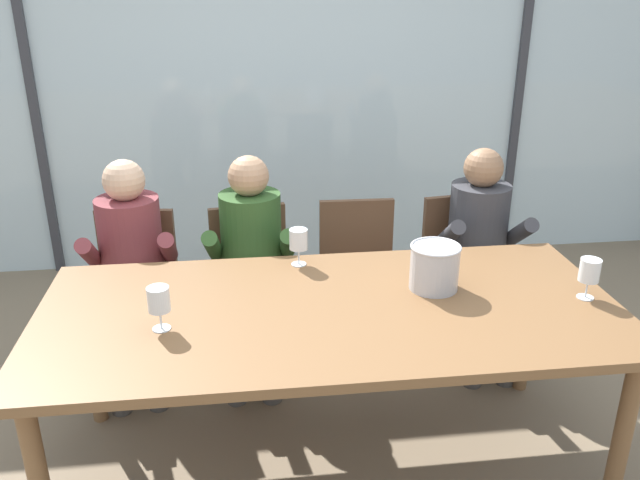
# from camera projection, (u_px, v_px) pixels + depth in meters

# --- Properties ---
(ground) EXTENTS (14.00, 14.00, 0.00)m
(ground) POSITION_uv_depth(u_px,v_px,m) (307.00, 344.00, 3.83)
(ground) COLOR #847056
(window_glass_panel) EXTENTS (7.55, 0.03, 2.60)m
(window_glass_panel) POSITION_uv_depth(u_px,v_px,m) (286.00, 87.00, 4.53)
(window_glass_panel) COLOR silver
(window_glass_panel) RESTS_ON ground
(window_mullion_left) EXTENTS (0.06, 0.06, 2.60)m
(window_mullion_left) POSITION_uv_depth(u_px,v_px,m) (32.00, 92.00, 4.31)
(window_mullion_left) COLOR #38383D
(window_mullion_left) RESTS_ON ground
(window_mullion_right) EXTENTS (0.06, 0.06, 2.60)m
(window_mullion_right) POSITION_uv_depth(u_px,v_px,m) (519.00, 83.00, 4.70)
(window_mullion_right) COLOR #38383D
(window_mullion_right) RESTS_ON ground
(hillside_vineyard) EXTENTS (13.55, 2.40, 1.43)m
(hillside_vineyard) POSITION_uv_depth(u_px,v_px,m) (268.00, 97.00, 7.54)
(hillside_vineyard) COLOR #477A38
(hillside_vineyard) RESTS_ON ground
(dining_table) EXTENTS (2.35, 1.07, 0.78)m
(dining_table) POSITION_uv_depth(u_px,v_px,m) (330.00, 322.00, 2.64)
(dining_table) COLOR brown
(dining_table) RESTS_ON ground
(chair_near_curtain) EXTENTS (0.49, 0.49, 0.86)m
(chair_near_curtain) POSITION_uv_depth(u_px,v_px,m) (135.00, 280.00, 3.49)
(chair_near_curtain) COLOR brown
(chair_near_curtain) RESTS_ON ground
(chair_left_of_center) EXTENTS (0.49, 0.49, 0.86)m
(chair_left_of_center) POSITION_uv_depth(u_px,v_px,m) (252.00, 275.00, 3.54)
(chair_left_of_center) COLOR brown
(chair_left_of_center) RESTS_ON ground
(chair_center) EXTENTS (0.45, 0.45, 0.86)m
(chair_center) POSITION_uv_depth(u_px,v_px,m) (358.00, 267.00, 3.64)
(chair_center) COLOR brown
(chair_center) RESTS_ON ground
(chair_right_of_center) EXTENTS (0.49, 0.49, 0.86)m
(chair_right_of_center) POSITION_uv_depth(u_px,v_px,m) (463.00, 261.00, 3.72)
(chair_right_of_center) COLOR brown
(chair_right_of_center) RESTS_ON ground
(person_maroon_top) EXTENTS (0.48, 0.63, 1.18)m
(person_maroon_top) POSITION_uv_depth(u_px,v_px,m) (132.00, 261.00, 3.29)
(person_maroon_top) COLOR brown
(person_maroon_top) RESTS_ON ground
(person_olive_shirt) EXTENTS (0.48, 0.62, 1.18)m
(person_olive_shirt) POSITION_uv_depth(u_px,v_px,m) (251.00, 255.00, 3.36)
(person_olive_shirt) COLOR #2D5123
(person_olive_shirt) RESTS_ON ground
(person_charcoal_jacket) EXTENTS (0.47, 0.62, 1.18)m
(person_charcoal_jacket) POSITION_uv_depth(u_px,v_px,m) (481.00, 244.00, 3.50)
(person_charcoal_jacket) COLOR #38383D
(person_charcoal_jacket) RESTS_ON ground
(ice_bucket_primary) EXTENTS (0.21, 0.21, 0.20)m
(ice_bucket_primary) POSITION_uv_depth(u_px,v_px,m) (434.00, 266.00, 2.73)
(ice_bucket_primary) COLOR #B7B7BC
(ice_bucket_primary) RESTS_ON dining_table
(wine_glass_by_left_taster) EXTENTS (0.08, 0.08, 0.17)m
(wine_glass_by_left_taster) POSITION_uv_depth(u_px,v_px,m) (589.00, 272.00, 2.64)
(wine_glass_by_left_taster) COLOR silver
(wine_glass_by_left_taster) RESTS_ON dining_table
(wine_glass_near_bucket) EXTENTS (0.08, 0.08, 0.17)m
(wine_glass_near_bucket) POSITION_uv_depth(u_px,v_px,m) (299.00, 241.00, 2.95)
(wine_glass_near_bucket) COLOR silver
(wine_glass_near_bucket) RESTS_ON dining_table
(wine_glass_center_pour) EXTENTS (0.08, 0.08, 0.17)m
(wine_glass_center_pour) POSITION_uv_depth(u_px,v_px,m) (159.00, 301.00, 2.40)
(wine_glass_center_pour) COLOR silver
(wine_glass_center_pour) RESTS_ON dining_table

